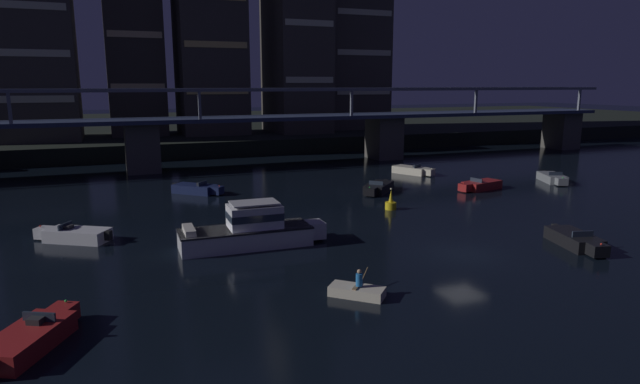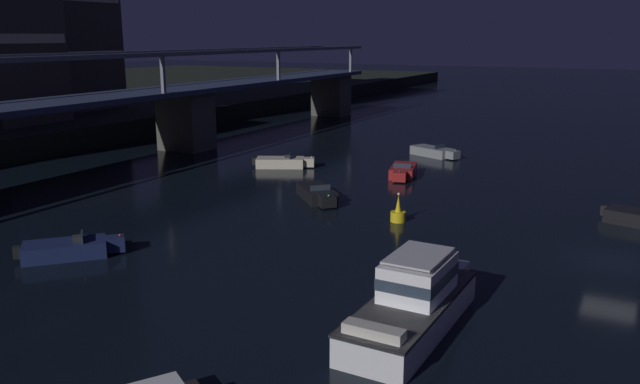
# 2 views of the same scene
# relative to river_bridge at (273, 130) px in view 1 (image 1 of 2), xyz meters

# --- Properties ---
(ground_plane) EXTENTS (400.00, 400.00, 0.00)m
(ground_plane) POSITION_rel_river_bridge_xyz_m (0.00, -38.88, -4.32)
(ground_plane) COLOR black
(far_riverbank) EXTENTS (240.00, 80.00, 2.20)m
(far_riverbank) POSITION_rel_river_bridge_xyz_m (0.00, 48.01, -3.22)
(far_riverbank) COLOR black
(far_riverbank) RESTS_ON ground
(river_bridge) EXTENTS (98.99, 6.40, 9.38)m
(river_bridge) POSITION_rel_river_bridge_xyz_m (0.00, 0.00, 0.00)
(river_bridge) COLOR #4C4944
(river_bridge) RESTS_ON ground
(tower_west_low) EXTENTS (11.02, 12.36, 29.39)m
(tower_west_low) POSITION_rel_river_bridge_xyz_m (-27.85, 20.52, 12.42)
(tower_west_low) COLOR #423D38
(tower_west_low) RESTS_ON far_riverbank
(tower_west_tall) EXTENTS (8.05, 9.94, 36.95)m
(tower_west_tall) POSITION_rel_river_bridge_xyz_m (-14.46, 23.62, 16.20)
(tower_west_tall) COLOR #38332D
(tower_west_tall) RESTS_ON far_riverbank
(tower_central) EXTENTS (9.86, 10.42, 33.71)m
(tower_central) POSITION_rel_river_bridge_xyz_m (-3.52, 21.20, 14.58)
(tower_central) COLOR #423D38
(tower_central) RESTS_ON far_riverbank
(tower_east_low) EXTENTS (10.55, 10.93, 32.40)m
(tower_east_low) POSITION_rel_river_bridge_xyz_m (21.35, 23.71, 13.92)
(tower_east_low) COLOR #423D38
(tower_east_low) RESTS_ON far_riverbank
(cabin_cruiser_near_left) EXTENTS (9.18, 2.86, 2.79)m
(cabin_cruiser_near_left) POSITION_rel_river_bridge_xyz_m (-11.26, -32.63, -3.27)
(cabin_cruiser_near_left) COLOR silver
(cabin_cruiser_near_left) RESTS_ON ground
(speedboat_near_center) EXTENTS (4.40, 4.38, 1.16)m
(speedboat_near_center) POSITION_rel_river_bridge_xyz_m (3.99, -20.41, -3.91)
(speedboat_near_center) COLOR black
(speedboat_near_center) RESTS_ON ground
(speedboat_near_right) EXTENTS (4.47, 4.31, 1.16)m
(speedboat_near_right) POSITION_rel_river_bridge_xyz_m (-11.79, -14.81, -3.91)
(speedboat_near_right) COLOR #19234C
(speedboat_near_right) RESTS_ON ground
(speedboat_mid_left) EXTENTS (3.20, 5.04, 1.16)m
(speedboat_mid_left) POSITION_rel_river_bridge_xyz_m (23.09, -22.35, -3.91)
(speedboat_mid_left) COLOR gray
(speedboat_mid_left) RESTS_ON ground
(speedboat_mid_center) EXTENTS (4.81, 3.74, 1.16)m
(speedboat_mid_center) POSITION_rel_river_bridge_xyz_m (-21.50, -27.42, -3.91)
(speedboat_mid_center) COLOR silver
(speedboat_mid_center) RESTS_ON ground
(speedboat_mid_right) EXTENTS (3.38, 4.95, 1.16)m
(speedboat_mid_right) POSITION_rel_river_bridge_xyz_m (12.33, -12.68, -3.91)
(speedboat_mid_right) COLOR beige
(speedboat_mid_right) RESTS_ON ground
(speedboat_far_left) EXTENTS (5.20, 2.69, 1.16)m
(speedboat_far_left) POSITION_rel_river_bridge_xyz_m (13.66, -22.86, -3.91)
(speedboat_far_left) COLOR maroon
(speedboat_far_left) RESTS_ON ground
(speedboat_far_center) EXTENTS (2.72, 5.19, 1.16)m
(speedboat_far_center) POSITION_rel_river_bridge_xyz_m (7.48, -40.10, -3.91)
(speedboat_far_center) COLOR black
(speedboat_far_center) RESTS_ON ground
(speedboat_far_right) EXTENTS (3.50, 4.90, 1.16)m
(speedboat_far_right) POSITION_rel_river_bridge_xyz_m (-22.39, -42.38, -3.91)
(speedboat_far_right) COLOR maroon
(speedboat_far_right) RESTS_ON ground
(channel_buoy) EXTENTS (0.90, 0.90, 1.76)m
(channel_buoy) POSITION_rel_river_bridge_xyz_m (1.68, -27.04, -3.85)
(channel_buoy) COLOR yellow
(channel_buoy) RESTS_ON ground
(dinghy_with_paddler) EXTENTS (2.66, 2.63, 1.36)m
(dinghy_with_paddler) POSITION_rel_river_bridge_xyz_m (-8.58, -42.37, -4.05)
(dinghy_with_paddler) COLOR beige
(dinghy_with_paddler) RESTS_ON ground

